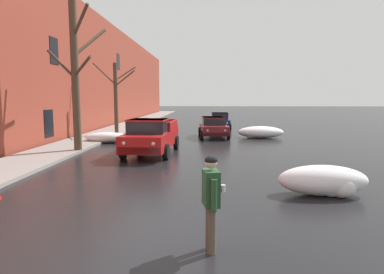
{
  "coord_description": "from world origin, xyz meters",
  "views": [
    {
      "loc": [
        1.45,
        -6.34,
        2.78
      ],
      "look_at": [
        0.87,
        6.19,
        1.29
      ],
      "focal_mm": 31.31,
      "sensor_mm": 36.0,
      "label": 1
    }
  ],
  "objects_px": {
    "bare_tree_second_along_sidewalk": "(76,73)",
    "sedan_darkblue_parked_kerbside_mid": "(220,120)",
    "bare_tree_mid_block": "(116,97)",
    "pedestrian_with_coffee": "(211,196)",
    "pickup_truck_red_approaching_near_lane": "(151,136)",
    "sedan_maroon_parked_kerbside_close": "(213,127)"
  },
  "relations": [
    {
      "from": "bare_tree_second_along_sidewalk",
      "to": "pedestrian_with_coffee",
      "type": "height_order",
      "value": "bare_tree_second_along_sidewalk"
    },
    {
      "from": "sedan_darkblue_parked_kerbside_mid",
      "to": "pedestrian_with_coffee",
      "type": "height_order",
      "value": "pedestrian_with_coffee"
    },
    {
      "from": "bare_tree_second_along_sidewalk",
      "to": "sedan_darkblue_parked_kerbside_mid",
      "type": "relative_size",
      "value": 1.88
    },
    {
      "from": "sedan_maroon_parked_kerbside_close",
      "to": "pedestrian_with_coffee",
      "type": "xyz_separation_m",
      "value": [
        -0.34,
        -17.44,
        0.28
      ]
    },
    {
      "from": "bare_tree_second_along_sidewalk",
      "to": "bare_tree_mid_block",
      "type": "bearing_deg",
      "value": 90.18
    },
    {
      "from": "pickup_truck_red_approaching_near_lane",
      "to": "sedan_maroon_parked_kerbside_close",
      "type": "distance_m",
      "value": 7.74
    },
    {
      "from": "bare_tree_second_along_sidewalk",
      "to": "sedan_darkblue_parked_kerbside_mid",
      "type": "distance_m",
      "value": 15.39
    },
    {
      "from": "bare_tree_mid_block",
      "to": "pickup_truck_red_approaching_near_lane",
      "type": "bearing_deg",
      "value": -63.54
    },
    {
      "from": "bare_tree_mid_block",
      "to": "pedestrian_with_coffee",
      "type": "height_order",
      "value": "bare_tree_mid_block"
    },
    {
      "from": "pickup_truck_red_approaching_near_lane",
      "to": "pedestrian_with_coffee",
      "type": "height_order",
      "value": "same"
    },
    {
      "from": "pickup_truck_red_approaching_near_lane",
      "to": "sedan_darkblue_parked_kerbside_mid",
      "type": "height_order",
      "value": "pickup_truck_red_approaching_near_lane"
    },
    {
      "from": "bare_tree_second_along_sidewalk",
      "to": "bare_tree_mid_block",
      "type": "xyz_separation_m",
      "value": [
        -0.02,
        7.26,
        -1.16
      ]
    },
    {
      "from": "bare_tree_mid_block",
      "to": "sedan_maroon_parked_kerbside_close",
      "type": "relative_size",
      "value": 1.27
    },
    {
      "from": "bare_tree_second_along_sidewalk",
      "to": "pedestrian_with_coffee",
      "type": "xyz_separation_m",
      "value": [
        6.58,
        -10.73,
        -2.93
      ]
    },
    {
      "from": "bare_tree_mid_block",
      "to": "pickup_truck_red_approaching_near_lane",
      "type": "distance_m",
      "value": 8.7
    },
    {
      "from": "pickup_truck_red_approaching_near_lane",
      "to": "pedestrian_with_coffee",
      "type": "relative_size",
      "value": 3.04
    },
    {
      "from": "sedan_darkblue_parked_kerbside_mid",
      "to": "bare_tree_second_along_sidewalk",
      "type": "bearing_deg",
      "value": -120.31
    },
    {
      "from": "sedan_maroon_parked_kerbside_close",
      "to": "bare_tree_second_along_sidewalk",
      "type": "bearing_deg",
      "value": -135.86
    },
    {
      "from": "bare_tree_second_along_sidewalk",
      "to": "pedestrian_with_coffee",
      "type": "distance_m",
      "value": 12.92
    },
    {
      "from": "bare_tree_second_along_sidewalk",
      "to": "pedestrian_with_coffee",
      "type": "bearing_deg",
      "value": -58.45
    },
    {
      "from": "pickup_truck_red_approaching_near_lane",
      "to": "sedan_darkblue_parked_kerbside_mid",
      "type": "relative_size",
      "value": 1.35
    },
    {
      "from": "bare_tree_mid_block",
      "to": "pedestrian_with_coffee",
      "type": "bearing_deg",
      "value": -69.83
    }
  ]
}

